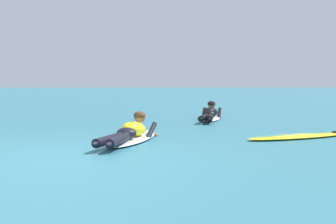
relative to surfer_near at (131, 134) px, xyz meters
name	(u,v)px	position (x,y,z in m)	size (l,w,h in m)	color
ground_plane	(111,110)	(-0.88, 8.38, -0.14)	(120.00, 120.00, 0.00)	#2D6B7A
surfer_near	(131,134)	(0.00, 0.00, 0.00)	(1.16, 2.59, 0.54)	silver
surfer_far	(210,115)	(2.04, 4.16, 0.01)	(1.00, 2.54, 0.55)	white
drifting_surfboard	(298,136)	(3.06, 0.30, -0.10)	(2.19, 1.23, 0.16)	yellow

